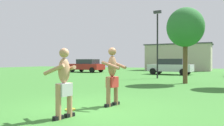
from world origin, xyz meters
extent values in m
plane|color=#38752D|center=(0.00, 0.00, 0.00)|extent=(80.00, 80.00, 0.00)
cube|color=black|center=(0.29, 0.78, 0.04)|extent=(0.16, 0.28, 0.09)
cylinder|color=#936647|center=(0.29, 0.78, 0.44)|extent=(0.13, 0.13, 0.87)
cube|color=black|center=(0.22, 0.41, 0.04)|extent=(0.16, 0.28, 0.09)
cylinder|color=#936647|center=(0.22, 0.41, 0.44)|extent=(0.13, 0.13, 0.87)
cube|color=red|center=(0.26, 0.60, 0.71)|extent=(0.30, 0.37, 0.31)
ellipsoid|color=#936647|center=(0.26, 0.60, 1.19)|extent=(0.27, 0.35, 0.63)
cylinder|color=#936647|center=(0.39, 0.79, 1.22)|extent=(0.58, 0.34, 0.23)
cylinder|color=#936647|center=(0.31, 0.37, 1.22)|extent=(0.60, 0.15, 0.26)
sphere|color=#936647|center=(0.26, 0.60, 1.63)|extent=(0.24, 0.24, 0.24)
cube|color=black|center=(-0.12, -1.41, 0.04)|extent=(0.16, 0.28, 0.09)
cylinder|color=tan|center=(-0.12, -1.41, 0.41)|extent=(0.13, 0.13, 0.82)
cube|color=black|center=(-0.06, -1.08, 0.04)|extent=(0.16, 0.28, 0.09)
cylinder|color=tan|center=(-0.06, -1.08, 0.41)|extent=(0.13, 0.13, 0.82)
cube|color=#B7B7BC|center=(-0.09, -1.24, 0.67)|extent=(0.30, 0.36, 0.29)
ellipsoid|color=tan|center=(-0.09, -1.24, 1.11)|extent=(0.27, 0.34, 0.59)
cylinder|color=tan|center=(-0.23, -1.43, 1.14)|extent=(0.56, 0.13, 0.29)
cylinder|color=tan|center=(-0.15, -1.02, 1.14)|extent=(0.57, 0.27, 0.19)
sphere|color=tan|center=(-0.09, -1.24, 1.53)|extent=(0.23, 0.23, 0.23)
cylinder|color=yellow|center=(-0.52, -0.43, 0.01)|extent=(0.28, 0.28, 0.03)
cube|color=silver|center=(-1.73, 17.81, 0.67)|extent=(4.45, 2.19, 0.70)
cube|color=#282D33|center=(-1.53, 17.79, 1.30)|extent=(2.54, 1.80, 0.56)
cylinder|color=black|center=(-3.31, 17.05, 0.32)|extent=(0.66, 0.28, 0.64)
cylinder|color=black|center=(-3.15, 18.84, 0.32)|extent=(0.66, 0.28, 0.64)
cylinder|color=black|center=(-0.32, 16.77, 0.32)|extent=(0.66, 0.28, 0.64)
cylinder|color=black|center=(-0.15, 18.57, 0.32)|extent=(0.66, 0.28, 0.64)
cube|color=maroon|center=(-11.99, 18.18, 0.67)|extent=(4.44, 2.17, 0.70)
cube|color=#282D33|center=(-11.79, 18.16, 1.30)|extent=(2.54, 1.79, 0.56)
cylinder|color=black|center=(-13.57, 17.42, 0.32)|extent=(0.66, 0.28, 0.64)
cylinder|color=black|center=(-13.41, 19.21, 0.32)|extent=(0.66, 0.28, 0.64)
cylinder|color=black|center=(-10.57, 17.15, 0.32)|extent=(0.66, 0.28, 0.64)
cylinder|color=black|center=(-10.41, 18.94, 0.32)|extent=(0.66, 0.28, 0.64)
cylinder|color=black|center=(-1.49, 12.04, 2.51)|extent=(0.12, 0.12, 5.03)
cube|color=#333338|center=(-1.49, 12.04, 5.18)|extent=(0.60, 0.24, 0.20)
cube|color=#B2A893|center=(-2.92, 28.73, 1.84)|extent=(8.92, 4.12, 3.67)
cube|color=#3F3F44|center=(-2.92, 28.73, 3.75)|extent=(9.27, 4.29, 0.16)
cylinder|color=brown|center=(1.11, 8.75, 1.28)|extent=(0.27, 0.27, 2.55)
ellipsoid|color=#2D7033|center=(1.11, 8.75, 3.38)|extent=(2.22, 2.22, 2.36)
camera|label=1|loc=(3.30, -5.54, 1.33)|focal=36.77mm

